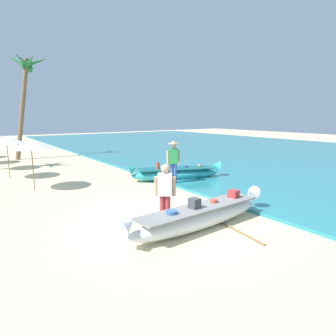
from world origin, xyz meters
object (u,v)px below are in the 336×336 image
at_px(palm_tree_tall_inland, 25,78).
at_px(paddle, 233,228).
at_px(person_vendor_hatted, 173,160).
at_px(person_tourist_customer, 165,191).
at_px(boat_cyan_midground, 175,173).
at_px(boat_white_foreground, 200,216).

distance_m(palm_tree_tall_inland, paddle, 17.05).
height_order(person_vendor_hatted, person_tourist_customer, person_vendor_hatted).
distance_m(boat_cyan_midground, person_tourist_customer, 5.47).
bearing_deg(boat_white_foreground, palm_tree_tall_inland, 93.95).
height_order(boat_white_foreground, paddle, boat_white_foreground).
height_order(boat_cyan_midground, palm_tree_tall_inland, palm_tree_tall_inland).
bearing_deg(person_vendor_hatted, palm_tree_tall_inland, 105.63).
xyz_separation_m(boat_white_foreground, person_tourist_customer, (-0.62, 0.67, 0.59)).
bearing_deg(boat_white_foreground, paddle, -42.52).
bearing_deg(palm_tree_tall_inland, person_vendor_hatted, -74.37).
height_order(palm_tree_tall_inland, paddle, palm_tree_tall_inland).
distance_m(person_tourist_customer, paddle, 1.95).
bearing_deg(person_tourist_customer, boat_white_foreground, -46.93).
bearing_deg(person_tourist_customer, boat_cyan_midground, 50.82).
distance_m(person_vendor_hatted, palm_tree_tall_inland, 12.61).
bearing_deg(palm_tree_tall_inland, boat_white_foreground, -86.05).
bearing_deg(person_vendor_hatted, person_tourist_customer, -128.63).
xyz_separation_m(person_vendor_hatted, paddle, (-1.53, -4.68, -1.04)).
distance_m(boat_white_foreground, palm_tree_tall_inland, 16.38).
bearing_deg(person_vendor_hatted, boat_cyan_midground, 48.46).
distance_m(boat_white_foreground, boat_cyan_midground, 5.64).
height_order(boat_white_foreground, boat_cyan_midground, boat_cyan_midground).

